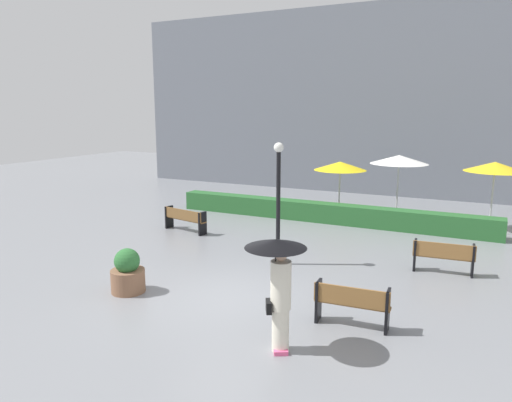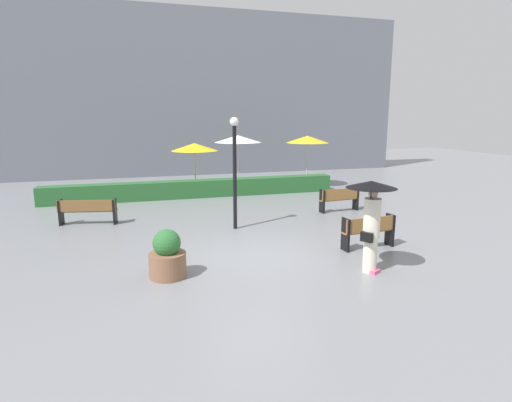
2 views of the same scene
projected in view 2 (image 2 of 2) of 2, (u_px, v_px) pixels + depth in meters
ground_plane at (257, 256)px, 10.91m from camera, size 60.00×60.00×0.00m
bench_near_right at (369, 230)px, 11.40m from camera, size 1.56×0.45×0.89m
bench_far_right at (340, 198)px, 15.82m from camera, size 1.61×0.45×0.88m
bench_far_left at (87, 210)px, 13.93m from camera, size 1.89×0.74×0.84m
pedestrian_with_umbrella at (371, 210)px, 9.47m from camera, size 1.13×1.13×2.15m
planter_pot at (167, 257)px, 9.39m from camera, size 0.83×0.83×1.10m
lamp_post at (235, 161)px, 13.08m from camera, size 0.28×0.28×3.52m
patio_umbrella_yellow at (195, 147)px, 19.46m from camera, size 2.14×2.14×2.30m
patio_umbrella_white at (238, 139)px, 20.62m from camera, size 2.29×2.29×2.61m
patio_umbrella_yellow_far at (307, 139)px, 21.07m from camera, size 2.13×2.13×2.56m
hedge_strip at (195, 189)px, 18.63m from camera, size 12.79×0.70×0.76m
building_facade at (179, 94)px, 24.96m from camera, size 28.00×1.20×9.64m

